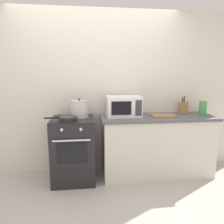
{
  "coord_description": "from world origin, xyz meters",
  "views": [
    {
      "loc": [
        -0.13,
        -2.31,
        1.53
      ],
      "look_at": [
        0.21,
        0.6,
        1.0
      ],
      "focal_mm": 33.23,
      "sensor_mm": 36.0,
      "label": 1
    }
  ],
  "objects_px": {
    "cutting_board": "(163,116)",
    "frying_pan": "(67,118)",
    "pasta_box": "(203,108)",
    "stock_pot": "(80,109)",
    "stove": "(74,149)",
    "microwave": "(123,106)",
    "knife_block": "(183,108)"
  },
  "relations": [
    {
      "from": "stove",
      "to": "microwave",
      "type": "relative_size",
      "value": 1.84
    },
    {
      "from": "stove",
      "to": "pasta_box",
      "type": "relative_size",
      "value": 4.18
    },
    {
      "from": "stock_pot",
      "to": "knife_block",
      "type": "bearing_deg",
      "value": 2.38
    },
    {
      "from": "stock_pot",
      "to": "cutting_board",
      "type": "bearing_deg",
      "value": -3.43
    },
    {
      "from": "pasta_box",
      "to": "microwave",
      "type": "bearing_deg",
      "value": 174.8
    },
    {
      "from": "stock_pot",
      "to": "frying_pan",
      "type": "xyz_separation_m",
      "value": [
        -0.16,
        -0.18,
        -0.1
      ]
    },
    {
      "from": "pasta_box",
      "to": "stove",
      "type": "bearing_deg",
      "value": 179.14
    },
    {
      "from": "stock_pot",
      "to": "knife_block",
      "type": "height_order",
      "value": "knife_block"
    },
    {
      "from": "stove",
      "to": "microwave",
      "type": "height_order",
      "value": "microwave"
    },
    {
      "from": "stove",
      "to": "knife_block",
      "type": "distance_m",
      "value": 1.79
    },
    {
      "from": "knife_block",
      "to": "pasta_box",
      "type": "height_order",
      "value": "knife_block"
    },
    {
      "from": "cutting_board",
      "to": "pasta_box",
      "type": "xyz_separation_m",
      "value": [
        0.6,
        -0.03,
        0.1
      ]
    },
    {
      "from": "stock_pot",
      "to": "frying_pan",
      "type": "relative_size",
      "value": 0.78
    },
    {
      "from": "stock_pot",
      "to": "microwave",
      "type": "height_order",
      "value": "microwave"
    },
    {
      "from": "stock_pot",
      "to": "frying_pan",
      "type": "distance_m",
      "value": 0.26
    },
    {
      "from": "stove",
      "to": "frying_pan",
      "type": "height_order",
      "value": "frying_pan"
    },
    {
      "from": "stove",
      "to": "pasta_box",
      "type": "distance_m",
      "value": 2.01
    },
    {
      "from": "stove",
      "to": "microwave",
      "type": "bearing_deg",
      "value": 6.11
    },
    {
      "from": "cutting_board",
      "to": "stock_pot",
      "type": "bearing_deg",
      "value": 176.57
    },
    {
      "from": "microwave",
      "to": "knife_block",
      "type": "distance_m",
      "value": 0.96
    },
    {
      "from": "stock_pot",
      "to": "knife_block",
      "type": "distance_m",
      "value": 1.6
    },
    {
      "from": "stove",
      "to": "stock_pot",
      "type": "height_order",
      "value": "stock_pot"
    },
    {
      "from": "stove",
      "to": "frying_pan",
      "type": "relative_size",
      "value": 2.09
    },
    {
      "from": "microwave",
      "to": "knife_block",
      "type": "height_order",
      "value": "microwave"
    },
    {
      "from": "stock_pot",
      "to": "cutting_board",
      "type": "height_order",
      "value": "stock_pot"
    },
    {
      "from": "stock_pot",
      "to": "microwave",
      "type": "distance_m",
      "value": 0.64
    },
    {
      "from": "microwave",
      "to": "cutting_board",
      "type": "relative_size",
      "value": 1.39
    },
    {
      "from": "frying_pan",
      "to": "pasta_box",
      "type": "relative_size",
      "value": 2.0
    },
    {
      "from": "cutting_board",
      "to": "frying_pan",
      "type": "bearing_deg",
      "value": -175.71
    },
    {
      "from": "frying_pan",
      "to": "cutting_board",
      "type": "height_order",
      "value": "frying_pan"
    },
    {
      "from": "stove",
      "to": "stock_pot",
      "type": "xyz_separation_m",
      "value": [
        0.1,
        0.07,
        0.58
      ]
    },
    {
      "from": "frying_pan",
      "to": "cutting_board",
      "type": "xyz_separation_m",
      "value": [
        1.39,
        0.1,
        -0.02
      ]
    }
  ]
}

